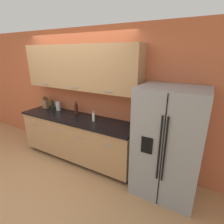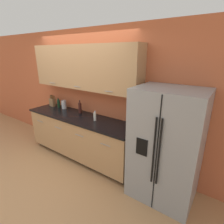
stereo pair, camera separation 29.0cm
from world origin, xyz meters
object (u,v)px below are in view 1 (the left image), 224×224
Objects in this scene: knife_block at (46,104)px; soap_dispenser at (94,117)px; wine_bottle at (76,108)px; steel_canister at (58,106)px; refrigerator at (168,143)px; oil_bottle at (52,105)px.

soap_dispenser is at bearing -5.68° from knife_block.
wine_bottle is 1.34× the size of steel_canister.
wine_bottle is (-1.93, 0.20, 0.20)m from refrigerator.
refrigerator is 1.39m from soap_dispenser.
knife_block is 0.20m from oil_bottle.
oil_bottle is at bearing -178.03° from steel_canister.
refrigerator is 8.23× the size of steel_canister.
refrigerator reaches higher than wine_bottle.
wine_bottle is at bearing 163.78° from soap_dispenser.
knife_block reaches higher than wine_bottle.
steel_canister is (-1.07, 0.17, 0.01)m from soap_dispenser.
knife_block reaches higher than steel_canister.
oil_bottle reaches higher than steel_canister.
knife_block is 0.91m from wine_bottle.
soap_dispenser is 0.94× the size of steel_canister.
knife_block is at bearing 174.32° from soap_dispenser.
refrigerator is 8.71× the size of soap_dispenser.
refrigerator is 2.85m from knife_block.
wine_bottle is at bearing 173.94° from refrigerator.
wine_bottle is 1.42× the size of soap_dispenser.
refrigerator is 7.71× the size of oil_bottle.
refrigerator is at bearing -1.90° from soap_dispenser.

